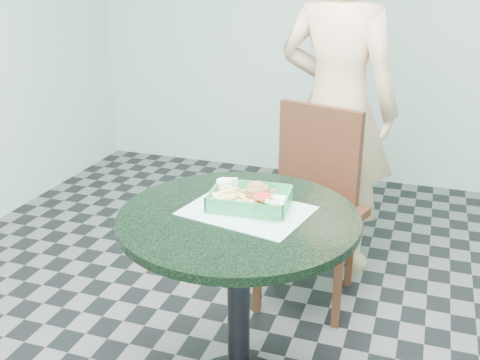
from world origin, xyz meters
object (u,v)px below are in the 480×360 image
(cafe_table, at_px, (239,264))
(crab_sandwich, at_px, (257,197))
(food_basket, at_px, (250,207))
(dining_chair, at_px, (313,192))
(diner_person, at_px, (338,81))
(sauce_ramekin, at_px, (226,188))

(cafe_table, relative_size, crab_sandwich, 7.18)
(food_basket, bearing_deg, dining_chair, 84.87)
(diner_person, bearing_deg, sauce_ramekin, 90.54)
(food_basket, height_order, sauce_ramekin, sauce_ramekin)
(cafe_table, xyz_separation_m, crab_sandwich, (0.04, 0.10, 0.22))
(dining_chair, xyz_separation_m, crab_sandwich, (-0.05, -0.74, 0.27))
(dining_chair, distance_m, diner_person, 0.58)
(cafe_table, xyz_separation_m, sauce_ramekin, (-0.10, 0.14, 0.22))
(cafe_table, bearing_deg, dining_chair, 84.17)
(cafe_table, relative_size, diner_person, 0.41)
(sauce_ramekin, bearing_deg, diner_person, 78.20)
(diner_person, height_order, crab_sandwich, diner_person)
(dining_chair, relative_size, crab_sandwich, 8.16)
(cafe_table, bearing_deg, crab_sandwich, 69.51)
(cafe_table, xyz_separation_m, food_basket, (0.02, 0.07, 0.19))
(food_basket, bearing_deg, sauce_ramekin, 148.80)
(diner_person, bearing_deg, cafe_table, 96.45)
(cafe_table, relative_size, food_basket, 3.04)
(sauce_ramekin, bearing_deg, cafe_table, -55.74)
(food_basket, xyz_separation_m, sauce_ramekin, (-0.11, 0.07, 0.03))
(crab_sandwich, bearing_deg, food_basket, -128.52)
(cafe_table, bearing_deg, food_basket, 76.87)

